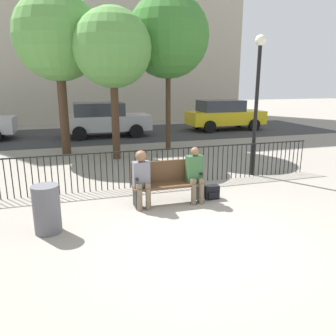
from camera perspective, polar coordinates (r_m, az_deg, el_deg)
name	(u,v)px	position (r m, az deg, el deg)	size (l,w,h in m)	color
ground_plane	(198,239)	(5.64, 5.33, -12.26)	(80.00, 80.00, 0.00)	gray
park_bench	(167,181)	(7.06, -0.18, -2.30)	(1.53, 0.45, 0.92)	#4C331E
seated_person_0	(142,176)	(6.75, -4.61, -1.32)	(0.34, 0.39, 1.22)	brown
seated_person_1	(195,172)	(7.09, 4.73, -0.71)	(0.34, 0.39, 1.22)	brown
backpack	(211,192)	(7.46, 7.57, -4.20)	(0.33, 0.23, 0.31)	black
fence_railing	(152,164)	(8.20, -2.83, 0.62)	(9.01, 0.03, 0.95)	black
tree_0	(168,37)	(12.70, 0.02, 21.90)	(2.97, 2.97, 5.64)	#422D1E
tree_1	(113,49)	(11.21, -9.64, 19.77)	(2.50, 2.50, 4.86)	#422D1E
tree_2	(58,38)	(12.43, -18.66, 20.72)	(2.93, 2.93, 5.51)	#422D1E
lamp_post	(258,86)	(9.30, 15.33, 13.67)	(0.28, 0.28, 3.74)	black
street_surface	(109,134)	(16.95, -10.25, 5.82)	(24.00, 6.00, 0.01)	#333335
parked_car_0	(224,114)	(18.46, 9.73, 9.18)	(4.20, 1.94, 1.62)	yellow
parked_car_1	(104,119)	(16.20, -11.10, 8.37)	(4.20, 1.94, 1.62)	#B7B7BC
trash_bin	(47,209)	(6.07, -20.36, -6.75)	(0.46, 0.46, 0.86)	#56565B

